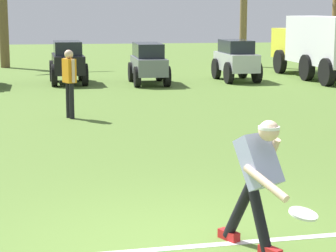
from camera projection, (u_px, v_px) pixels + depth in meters
name	position (u px, v px, depth m)	size (l,w,h in m)	color
ground_plane	(180.00, 248.00, 6.88)	(80.00, 80.00, 0.00)	#54732F
field_line_paint	(180.00, 247.00, 6.88)	(21.67, 0.11, 0.01)	white
frisbee_thrower	(258.00, 177.00, 6.65)	(0.56, 1.12, 1.39)	black
frisbee_in_flight	(303.00, 214.00, 5.94)	(0.38, 0.38, 0.08)	white
teammate_near_sideline	(69.00, 77.00, 14.79)	(0.33, 0.48, 1.56)	black
parked_car_slot_b	(68.00, 61.00, 21.75)	(1.29, 2.40, 1.40)	black
parked_car_slot_c	(148.00, 62.00, 21.61)	(1.17, 2.41, 1.34)	slate
parked_car_slot_d	(236.00, 59.00, 22.53)	(1.26, 2.39, 1.40)	#B7BABF
box_truck	(316.00, 44.00, 23.17)	(1.59, 5.94, 2.20)	yellow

